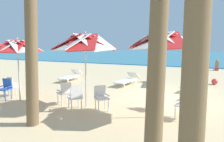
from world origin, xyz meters
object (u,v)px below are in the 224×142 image
beach_umbrella_2 (17,47)px  beachgoer_seated (217,67)px  plastic_chair_1 (184,103)px  palm_tree_0 (30,19)px  sun_lounger_1 (154,80)px  sun_lounger_3 (71,76)px  plastic_chair_4 (101,96)px  beach_ball (215,82)px  sun_lounger_0 (194,85)px  beach_umbrella_0 (163,42)px  plastic_chair_6 (32,89)px  plastic_chair_0 (157,96)px  plastic_chair_2 (65,92)px  beach_umbrella_1 (85,43)px  sun_lounger_2 (127,80)px  plastic_chair_7 (6,88)px  plastic_chair_5 (13,85)px  plastic_chair_3 (75,96)px

beach_umbrella_2 → beachgoer_seated: bearing=63.0°
plastic_chair_1 → palm_tree_0: palm_tree_0 is taller
sun_lounger_1 → sun_lounger_3: 5.06m
plastic_chair_4 → beach_ball: (3.56, 6.96, -0.33)m
sun_lounger_0 → beach_ball: (0.89, 2.10, -0.12)m
beach_umbrella_0 → plastic_chair_4: (-2.09, -0.10, -1.90)m
plastic_chair_6 → beach_ball: size_ratio=2.62×
plastic_chair_0 → plastic_chair_2: size_ratio=1.00×
beach_umbrella_1 → sun_lounger_3: bearing=129.9°
plastic_chair_1 → plastic_chair_6: 5.84m
beachgoer_seated → plastic_chair_6: bearing=-115.4°
beach_umbrella_2 → plastic_chair_6: bearing=12.6°
beach_umbrella_1 → sun_lounger_2: size_ratio=1.25×
plastic_chair_7 → sun_lounger_1: size_ratio=0.39×
beach_umbrella_2 → plastic_chair_4: bearing=2.8°
plastic_chair_2 → plastic_chair_5: (-2.90, 0.17, 0.00)m
sun_lounger_0 → plastic_chair_4: bearing=-118.9°
plastic_chair_5 → plastic_chair_6: bearing=-12.5°
palm_tree_0 → beach_ball: size_ratio=15.13×
plastic_chair_6 → plastic_chair_4: bearing=1.0°
plastic_chair_5 → beach_umbrella_1: bearing=-2.1°
plastic_chair_7 → sun_lounger_3: plastic_chair_7 is taller
plastic_chair_7 → beach_umbrella_1: bearing=6.5°
beach_umbrella_0 → beachgoer_seated: (1.56, 14.03, -2.10)m
beach_umbrella_1 → plastic_chair_5: 4.24m
beach_umbrella_0 → plastic_chair_1: bearing=15.9°
palm_tree_0 → plastic_chair_3: bearing=78.3°
plastic_chair_0 → plastic_chair_5: size_ratio=1.00×
plastic_chair_6 → beach_ball: bearing=46.6°
palm_tree_0 → plastic_chair_5: bearing=145.7°
plastic_chair_4 → sun_lounger_2: plastic_chair_4 is taller
plastic_chair_7 → beachgoer_seated: bearing=61.1°
beach_umbrella_2 → sun_lounger_0: size_ratio=1.14×
plastic_chair_2 → beach_umbrella_2: (-2.03, -0.27, 1.69)m
plastic_chair_0 → plastic_chair_5: 6.30m
plastic_chair_3 → sun_lounger_0: size_ratio=0.39×
sun_lounger_1 → beach_umbrella_0: bearing=-73.5°
beach_umbrella_1 → palm_tree_0: palm_tree_0 is taller
plastic_chair_2 → beachgoer_seated: bearing=69.5°
plastic_chair_7 → sun_lounger_1: bearing=51.0°
plastic_chair_5 → plastic_chair_7: (0.20, -0.55, 0.00)m
plastic_chair_4 → beachgoer_seated: (3.65, 14.13, -0.20)m
plastic_chair_5 → plastic_chair_7: same height
plastic_chair_0 → plastic_chair_6: size_ratio=1.00×
sun_lounger_0 → palm_tree_0: size_ratio=0.45×
beach_umbrella_2 → plastic_chair_7: size_ratio=2.94×
plastic_chair_3 → plastic_chair_6: 2.27m
beach_umbrella_1 → beach_ball: 8.34m
plastic_chair_5 → plastic_chair_4: bearing=-3.4°
beach_umbrella_2 → beach_ball: 10.33m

